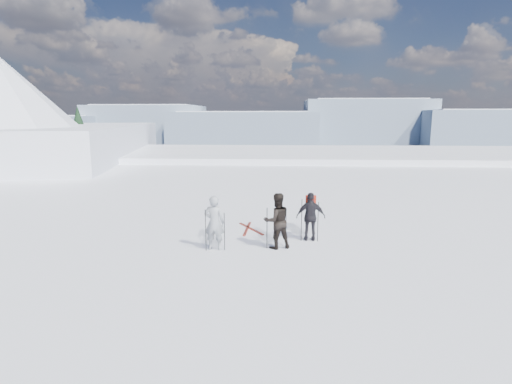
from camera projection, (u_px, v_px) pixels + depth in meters
The scene contains 9 objects.
lake_basin at pixel (294, 219), 40.96m from camera, with size 820.00×820.00×71.62m.
far_mountain_range at pixel (306, 126), 456.11m from camera, with size 770.00×110.00×53.00m.
near_ridge at pixel (37, 189), 41.20m from camera, with size 31.37×35.68×25.62m.
skier_grey at pixel (214, 223), 11.71m from camera, with size 0.59×0.39×1.63m, color gray.
skier_dark at pixel (277, 221), 11.83m from camera, with size 0.82×0.64×1.68m, color black.
skier_pack at pixel (311, 217), 12.58m from camera, with size 0.91×0.38×1.55m, color black.
backpack at pixel (311, 184), 12.63m from camera, with size 0.33×0.19×0.44m, color red.
ski_poles at pixel (269, 227), 12.02m from camera, with size 3.39×1.13×1.35m.
skis_loose at pixel (249, 229), 13.98m from camera, with size 0.98×1.70×0.03m.
Camera 1 is at (-1.73, -9.88, 3.90)m, focal length 28.00 mm.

